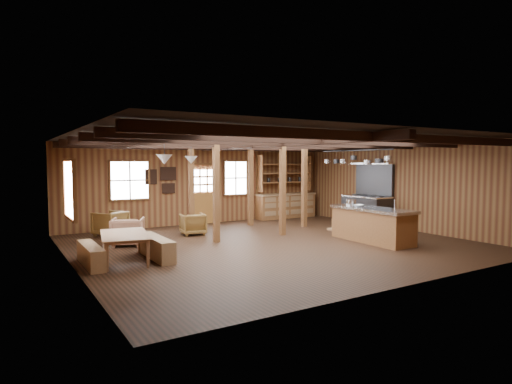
{
  "coord_description": "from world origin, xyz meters",
  "views": [
    {
      "loc": [
        -6.33,
        -9.43,
        2.19
      ],
      "look_at": [
        -0.24,
        0.5,
        1.37
      ],
      "focal_mm": 30.0,
      "sensor_mm": 36.0,
      "label": 1
    }
  ],
  "objects_px": {
    "armchair_a": "(110,223)",
    "commercial_range": "(368,206)",
    "kitchen_island": "(372,224)",
    "armchair_c": "(128,232)",
    "dining_table": "(126,248)",
    "armchair_b": "(193,224)"
  },
  "relations": [
    {
      "from": "armchair_a",
      "to": "commercial_range",
      "type": "bearing_deg",
      "value": 129.65
    },
    {
      "from": "kitchen_island",
      "to": "armchair_c",
      "type": "xyz_separation_m",
      "value": [
        -5.88,
        2.97,
        -0.11
      ]
    },
    {
      "from": "armchair_c",
      "to": "dining_table",
      "type": "bearing_deg",
      "value": 97.95
    },
    {
      "from": "armchair_c",
      "to": "kitchen_island",
      "type": "bearing_deg",
      "value": 176.86
    },
    {
      "from": "armchair_b",
      "to": "armchair_c",
      "type": "height_order",
      "value": "armchair_c"
    },
    {
      "from": "kitchen_island",
      "to": "armchair_b",
      "type": "bearing_deg",
      "value": 137.32
    },
    {
      "from": "commercial_range",
      "to": "dining_table",
      "type": "height_order",
      "value": "commercial_range"
    },
    {
      "from": "armchair_a",
      "to": "kitchen_island",
      "type": "bearing_deg",
      "value": 108.34
    },
    {
      "from": "kitchen_island",
      "to": "armchair_b",
      "type": "xyz_separation_m",
      "value": [
        -3.76,
        3.63,
        -0.16
      ]
    },
    {
      "from": "commercial_range",
      "to": "armchair_a",
      "type": "bearing_deg",
      "value": 162.71
    },
    {
      "from": "kitchen_island",
      "to": "armchair_c",
      "type": "bearing_deg",
      "value": 154.58
    },
    {
      "from": "armchair_b",
      "to": "armchair_c",
      "type": "bearing_deg",
      "value": 25.62
    },
    {
      "from": "commercial_range",
      "to": "dining_table",
      "type": "distance_m",
      "value": 8.62
    },
    {
      "from": "armchair_b",
      "to": "dining_table",
      "type": "bearing_deg",
      "value": 51.42
    },
    {
      "from": "kitchen_island",
      "to": "armchair_c",
      "type": "relative_size",
      "value": 3.14
    },
    {
      "from": "armchair_b",
      "to": "armchair_c",
      "type": "relative_size",
      "value": 0.88
    },
    {
      "from": "armchair_a",
      "to": "dining_table",
      "type": "bearing_deg",
      "value": 49.58
    },
    {
      "from": "dining_table",
      "to": "armchair_b",
      "type": "xyz_separation_m",
      "value": [
        2.63,
        2.47,
        0.01
      ]
    },
    {
      "from": "dining_table",
      "to": "armchair_c",
      "type": "bearing_deg",
      "value": -5.32
    },
    {
      "from": "dining_table",
      "to": "armchair_c",
      "type": "distance_m",
      "value": 1.87
    },
    {
      "from": "kitchen_island",
      "to": "armchair_a",
      "type": "height_order",
      "value": "kitchen_island"
    },
    {
      "from": "armchair_a",
      "to": "armchair_b",
      "type": "xyz_separation_m",
      "value": [
        2.17,
        -1.1,
        -0.05
      ]
    }
  ]
}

